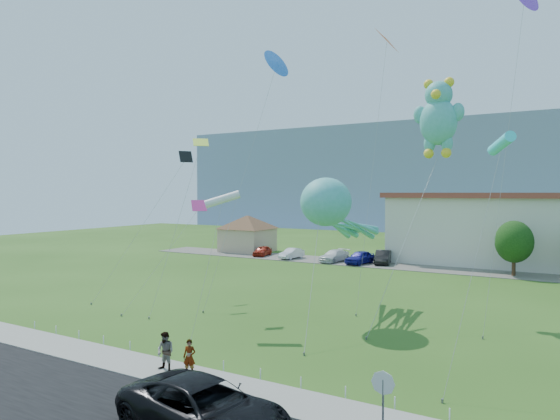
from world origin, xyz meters
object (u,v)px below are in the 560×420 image
object	(u,v)px
stop_sign	(383,390)
parked_car_blue	(360,257)
pedestrian_left	(189,357)
parked_car_red	(262,251)
parked_car_silver	(292,253)
parked_car_white	(334,256)
teddy_bear_kite	(438,116)
octopus_kite	(333,211)
pavilion	(248,230)
suv	(205,409)
pedestrian_right	(166,351)
parked_car_black	(383,257)

from	to	relation	value
stop_sign	parked_car_blue	bearing A→B (deg)	112.00
stop_sign	pedestrian_left	distance (m)	9.62
parked_car_red	parked_car_blue	distance (m)	13.55
parked_car_silver	parked_car_white	bearing A→B (deg)	9.34
pedestrian_left	teddy_bear_kite	world-z (taller)	teddy_bear_kite
parked_car_white	octopus_kite	bearing A→B (deg)	-56.91
octopus_kite	stop_sign	bearing A→B (deg)	-60.43
teddy_bear_kite	stop_sign	bearing A→B (deg)	-81.94
stop_sign	teddy_bear_kite	distance (m)	23.55
parked_car_white	teddy_bear_kite	world-z (taller)	teddy_bear_kite
pavilion	suv	bearing A→B (deg)	-57.74
suv	octopus_kite	bearing A→B (deg)	18.80
stop_sign	pedestrian_right	xyz separation A→B (m)	(-10.71, 1.48, -0.89)
pavilion	parked_car_white	size ratio (longest dim) A/B	1.95
pedestrian_right	parked_car_blue	bearing A→B (deg)	96.97
pavilion	parked_car_red	distance (m)	6.04
suv	parked_car_black	distance (m)	42.89
parked_car_white	parked_car_black	distance (m)	5.67
octopus_kite	teddy_bear_kite	distance (m)	10.14
pavilion	pedestrian_left	size ratio (longest dim) A/B	5.87
pedestrian_left	octopus_kite	bearing A→B (deg)	65.42
suv	parked_car_blue	world-z (taller)	suv
pedestrian_left	pedestrian_right	world-z (taller)	pedestrian_right
parked_car_silver	parked_car_black	bearing A→B (deg)	14.38
parked_car_silver	parked_car_blue	bearing A→B (deg)	6.69
stop_sign	parked_car_red	xyz separation A→B (m)	(-29.00, 38.91, -1.18)
pavilion	suv	xyz separation A→B (m)	(28.14, -44.58, -2.05)
parked_car_red	parked_car_blue	size ratio (longest dim) A/B	0.85
parked_car_blue	pavilion	bearing A→B (deg)	178.31
pedestrian_right	parked_car_red	xyz separation A→B (m)	(-18.30, 37.43, -0.28)
stop_sign	parked_car_white	world-z (taller)	stop_sign
stop_sign	parked_car_white	size ratio (longest dim) A/B	0.53
parked_car_black	parked_car_silver	bearing A→B (deg)	174.41
suv	parked_car_red	xyz separation A→B (m)	(-23.65, 41.29, -0.28)
suv	teddy_bear_kite	bearing A→B (deg)	2.46
pedestrian_left	parked_car_black	bearing A→B (deg)	75.57
parked_car_red	parked_car_silver	distance (m)	4.64
teddy_bear_kite	pedestrian_left	bearing A→B (deg)	-109.39
pedestrian_left	parked_car_silver	xyz separation A→B (m)	(-14.97, 36.71, -0.19)
parked_car_white	octopus_kite	xyz separation A→B (m)	(10.38, -23.75, 6.25)
suv	parked_car_red	distance (m)	47.58
pavilion	parked_car_blue	size ratio (longest dim) A/B	2.11
pedestrian_right	suv	bearing A→B (deg)	-36.20
stop_sign	octopus_kite	distance (m)	17.80
stop_sign	parked_car_silver	distance (m)	45.47
parked_car_white	pedestrian_right	bearing A→B (deg)	-68.23
parked_car_blue	parked_car_white	bearing A→B (deg)	-174.27
pedestrian_left	pavilion	bearing A→B (deg)	100.52
pedestrian_right	teddy_bear_kite	world-z (taller)	teddy_bear_kite
pavilion	parked_car_red	world-z (taller)	pavilion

